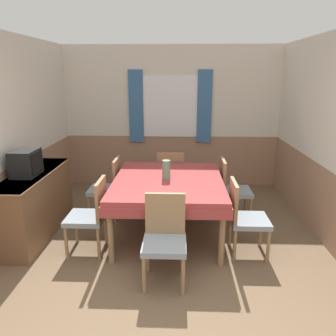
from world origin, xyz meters
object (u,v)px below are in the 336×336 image
(chair_head_window, at_px, (171,176))
(chair_right_far, at_px, (231,188))
(chair_left_near, at_px, (91,213))
(chair_right_near, at_px, (244,216))
(chair_left_far, at_px, (109,186))
(tv, at_px, (26,163))
(sideboard, at_px, (36,204))
(dining_table, at_px, (168,186))
(chair_head_near, at_px, (165,236))
(vase, at_px, (166,170))

(chair_head_window, bearing_deg, chair_right_far, -30.65)
(chair_left_near, bearing_deg, chair_right_near, -90.00)
(chair_right_far, height_order, chair_left_far, same)
(tv, bearing_deg, chair_right_near, -6.64)
(chair_head_window, bearing_deg, sideboard, -147.62)
(dining_table, height_order, chair_right_near, chair_right_near)
(tv, bearing_deg, chair_head_window, 34.41)
(chair_head_near, xyz_separation_m, tv, (-1.77, 0.85, 0.53))
(chair_right_near, bearing_deg, chair_head_near, -59.35)
(sideboard, bearing_deg, dining_table, 2.71)
(tv, distance_m, vase, 1.76)
(chair_head_window, xyz_separation_m, chair_left_near, (-0.90, -1.52, 0.00))
(chair_left_near, relative_size, sideboard, 0.57)
(chair_head_near, xyz_separation_m, chair_left_near, (-0.90, 0.53, 0.00))
(chair_right_near, distance_m, vase, 1.14)
(dining_table, distance_m, vase, 0.23)
(chair_left_far, relative_size, sideboard, 0.57)
(chair_head_near, height_order, sideboard, chair_head_near)
(chair_left_far, relative_size, chair_left_near, 1.00)
(chair_head_near, distance_m, chair_right_far, 1.77)
(chair_right_far, bearing_deg, tv, -75.77)
(chair_left_far, bearing_deg, chair_head_near, -149.35)
(chair_head_window, bearing_deg, chair_left_near, -120.65)
(chair_head_window, relative_size, sideboard, 0.57)
(chair_right_near, bearing_deg, chair_head_window, -149.35)
(chair_right_near, bearing_deg, chair_right_far, -180.00)
(chair_head_window, relative_size, chair_left_near, 1.00)
(chair_left_far, bearing_deg, chair_left_near, -180.00)
(dining_table, relative_size, chair_left_near, 1.85)
(chair_left_far, distance_m, chair_left_near, 0.99)
(sideboard, height_order, tv, tv)
(chair_right_far, distance_m, vase, 1.12)
(chair_right_far, bearing_deg, vase, -62.82)
(chair_left_near, xyz_separation_m, vase, (0.88, 0.51, 0.40))
(chair_head_window, height_order, chair_left_near, same)
(chair_head_near, bearing_deg, chair_head_window, -90.00)
(dining_table, xyz_separation_m, chair_right_near, (0.90, -0.49, -0.18))
(tv, relative_size, vase, 1.54)
(chair_right_far, relative_size, sideboard, 0.57)
(chair_head_near, height_order, chair_right_near, same)
(sideboard, xyz_separation_m, vase, (1.73, 0.10, 0.46))
(vase, bearing_deg, chair_head_window, 88.46)
(chair_head_near, bearing_deg, chair_right_far, -120.65)
(chair_head_window, relative_size, chair_right_near, 1.00)
(chair_head_near, height_order, chair_left_near, same)
(chair_left_near, distance_m, tv, 1.06)
(chair_left_far, xyz_separation_m, chair_right_near, (1.81, -0.99, 0.00))
(chair_right_far, height_order, chair_right_near, same)
(chair_head_near, bearing_deg, chair_left_near, -30.65)
(chair_left_near, distance_m, chair_right_near, 1.81)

